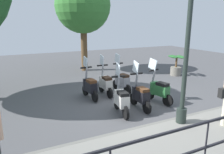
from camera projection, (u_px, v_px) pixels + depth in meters
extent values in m
plane|color=#4C4C4F|center=(127.00, 101.00, 7.88)|extent=(28.00, 28.00, 0.00)
cube|color=gray|center=(195.00, 141.00, 5.07)|extent=(2.20, 20.00, 0.15)
cube|color=slate|center=(166.00, 123.00, 5.99)|extent=(0.10, 20.00, 0.15)
cylinder|color=black|center=(205.00, 150.00, 3.68)|extent=(0.03, 0.03, 1.05)
cylinder|color=#232D28|center=(181.00, 115.00, 5.83)|extent=(0.26, 0.26, 0.40)
cylinder|color=#232D28|center=(188.00, 39.00, 5.33)|extent=(0.12, 0.12, 4.44)
cube|color=black|center=(224.00, 93.00, 5.39)|extent=(0.18, 0.30, 0.24)
cylinder|color=brown|center=(84.00, 49.00, 12.56)|extent=(0.36, 0.36, 2.50)
sphere|color=#387A33|center=(83.00, 5.00, 11.97)|extent=(3.06, 3.06, 3.06)
cylinder|color=slate|center=(176.00, 71.00, 11.59)|extent=(0.56, 0.56, 0.45)
cylinder|color=brown|center=(176.00, 62.00, 11.47)|extent=(0.10, 0.10, 0.50)
ellipsoid|color=#235B28|center=(173.00, 56.00, 11.62)|extent=(0.56, 0.16, 0.10)
ellipsoid|color=#235B28|center=(180.00, 57.00, 11.18)|extent=(0.56, 0.16, 0.10)
ellipsoid|color=#235B28|center=(173.00, 57.00, 11.29)|extent=(0.56, 0.16, 0.10)
ellipsoid|color=#235B28|center=(180.00, 56.00, 11.50)|extent=(0.56, 0.16, 0.10)
ellipsoid|color=#235B28|center=(172.00, 56.00, 11.48)|extent=(0.56, 0.16, 0.10)
ellipsoid|color=#235B28|center=(182.00, 57.00, 11.32)|extent=(0.56, 0.16, 0.10)
cylinder|color=black|center=(149.00, 94.00, 7.99)|extent=(0.41, 0.16, 0.40)
cylinder|color=black|center=(168.00, 100.00, 7.36)|extent=(0.41, 0.16, 0.40)
cube|color=#2D6B38|center=(161.00, 90.00, 7.54)|extent=(0.65, 0.40, 0.36)
cube|color=#2D6B38|center=(154.00, 88.00, 7.75)|extent=(0.18, 0.32, 0.44)
cube|color=black|center=(163.00, 84.00, 7.43)|extent=(0.45, 0.34, 0.10)
cylinder|color=gray|center=(153.00, 78.00, 7.71)|extent=(0.19, 0.11, 0.55)
cube|color=black|center=(154.00, 70.00, 7.65)|extent=(0.15, 0.44, 0.05)
cube|color=silver|center=(153.00, 64.00, 7.64)|extent=(0.39, 0.11, 0.42)
cylinder|color=black|center=(134.00, 99.00, 7.48)|extent=(0.40, 0.09, 0.40)
cylinder|color=black|center=(147.00, 107.00, 6.75)|extent=(0.40, 0.09, 0.40)
cube|color=black|center=(141.00, 96.00, 6.97)|extent=(0.61, 0.30, 0.36)
cube|color=black|center=(137.00, 93.00, 7.22)|extent=(0.13, 0.30, 0.44)
cube|color=#4C2D19|center=(143.00, 89.00, 6.85)|extent=(0.41, 0.27, 0.10)
cylinder|color=gray|center=(136.00, 82.00, 7.19)|extent=(0.19, 0.08, 0.55)
cube|color=black|center=(136.00, 74.00, 7.12)|extent=(0.07, 0.44, 0.05)
cube|color=silver|center=(136.00, 67.00, 7.12)|extent=(0.39, 0.04, 0.42)
cylinder|color=black|center=(117.00, 103.00, 7.12)|extent=(0.41, 0.14, 0.40)
cylinder|color=black|center=(126.00, 113.00, 6.36)|extent=(0.41, 0.14, 0.40)
cube|color=beige|center=(122.00, 100.00, 6.59)|extent=(0.64, 0.37, 0.36)
cube|color=beige|center=(119.00, 96.00, 6.86)|extent=(0.16, 0.31, 0.44)
cube|color=black|center=(123.00, 93.00, 6.47)|extent=(0.44, 0.32, 0.10)
cylinder|color=gray|center=(118.00, 85.00, 6.82)|extent=(0.19, 0.10, 0.55)
cube|color=black|center=(118.00, 76.00, 6.76)|extent=(0.13, 0.44, 0.05)
cube|color=silver|center=(118.00, 70.00, 6.76)|extent=(0.39, 0.09, 0.42)
cylinder|color=black|center=(116.00, 85.00, 9.21)|extent=(0.41, 0.12, 0.40)
cylinder|color=black|center=(128.00, 90.00, 8.52)|extent=(0.41, 0.12, 0.40)
cube|color=gray|center=(123.00, 81.00, 8.73)|extent=(0.63, 0.34, 0.36)
cube|color=gray|center=(119.00, 79.00, 8.96)|extent=(0.15, 0.31, 0.44)
cube|color=black|center=(124.00, 76.00, 8.61)|extent=(0.42, 0.30, 0.10)
cylinder|color=gray|center=(118.00, 70.00, 8.92)|extent=(0.19, 0.09, 0.55)
cube|color=black|center=(118.00, 63.00, 8.85)|extent=(0.11, 0.44, 0.05)
cube|color=silver|center=(117.00, 58.00, 8.85)|extent=(0.39, 0.07, 0.42)
cylinder|color=black|center=(101.00, 87.00, 8.84)|extent=(0.40, 0.09, 0.40)
cylinder|color=black|center=(110.00, 93.00, 8.11)|extent=(0.40, 0.09, 0.40)
cube|color=beige|center=(106.00, 84.00, 8.33)|extent=(0.60, 0.29, 0.36)
cube|color=beige|center=(103.00, 81.00, 8.58)|extent=(0.12, 0.30, 0.44)
cube|color=black|center=(107.00, 78.00, 8.21)|extent=(0.40, 0.27, 0.10)
cylinder|color=gray|center=(103.00, 72.00, 8.55)|extent=(0.18, 0.07, 0.55)
cube|color=black|center=(102.00, 65.00, 8.48)|extent=(0.07, 0.44, 0.05)
cube|color=silver|center=(102.00, 60.00, 8.48)|extent=(0.39, 0.04, 0.42)
cylinder|color=black|center=(85.00, 90.00, 8.43)|extent=(0.41, 0.11, 0.40)
cylinder|color=black|center=(95.00, 97.00, 7.73)|extent=(0.41, 0.11, 0.40)
cube|color=black|center=(91.00, 87.00, 7.94)|extent=(0.62, 0.33, 0.36)
cube|color=black|center=(87.00, 84.00, 8.18)|extent=(0.14, 0.31, 0.44)
cube|color=#4C2D19|center=(91.00, 81.00, 7.82)|extent=(0.42, 0.29, 0.10)
cylinder|color=gray|center=(86.00, 75.00, 8.14)|extent=(0.19, 0.08, 0.55)
cube|color=black|center=(86.00, 68.00, 8.07)|extent=(0.09, 0.44, 0.05)
cube|color=silver|center=(85.00, 62.00, 8.07)|extent=(0.39, 0.06, 0.42)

